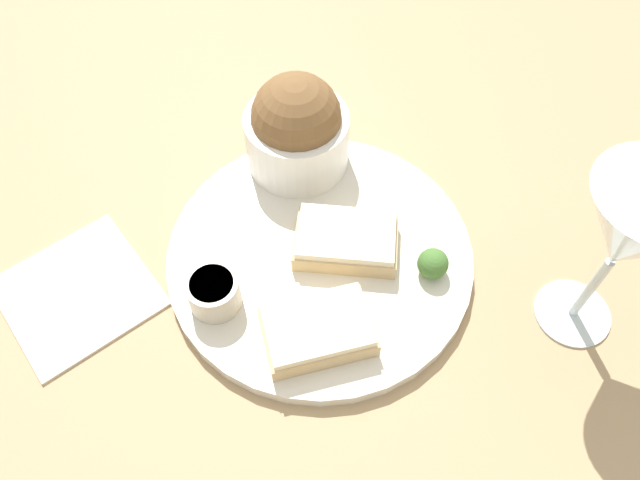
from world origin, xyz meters
name	(u,v)px	position (x,y,z in m)	size (l,w,h in m)	color
ground_plane	(320,260)	(0.00, 0.00, 0.00)	(4.00, 4.00, 0.00)	tan
dinner_plate	(320,256)	(0.00, 0.00, 0.01)	(0.28, 0.28, 0.01)	silver
salad_bowl	(293,129)	(0.00, -0.11, 0.06)	(0.10, 0.10, 0.10)	white
sauce_ramekin	(214,291)	(0.10, 0.03, 0.03)	(0.05, 0.05, 0.03)	beige
cheese_toast_near	(347,243)	(-0.02, 0.00, 0.03)	(0.11, 0.08, 0.03)	#D1B27F
cheese_toast_far	(318,330)	(0.02, 0.08, 0.03)	(0.09, 0.07, 0.03)	#D1B27F
wine_glass	(631,234)	(-0.21, 0.10, 0.13)	(0.09, 0.09, 0.18)	silver
garnish	(433,264)	(-0.09, 0.04, 0.03)	(0.03, 0.03, 0.03)	#477533
napkin	(77,292)	(0.22, -0.01, 0.00)	(0.17, 0.17, 0.01)	beige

